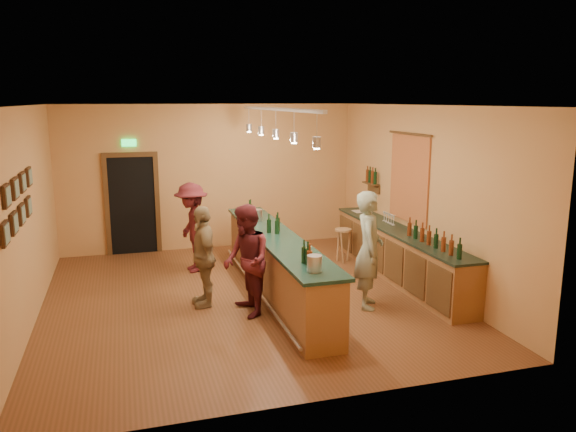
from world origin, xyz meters
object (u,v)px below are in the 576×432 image
object	(u,v)px
customer_a	(246,261)
customer_c	(192,227)
bar_stool	(343,236)
back_counter	(399,254)
customer_b	(203,256)
tasting_bar	(276,261)
bartender	(369,250)

from	to	relation	value
customer_a	customer_c	bearing A→B (deg)	-172.81
customer_a	bar_stool	distance (m)	3.41
customer_c	bar_stool	world-z (taller)	customer_c
back_counter	customer_b	distance (m)	3.69
tasting_bar	customer_c	bearing A→B (deg)	123.76
customer_b	customer_c	xyz separation A→B (m)	(0.05, 1.92, 0.05)
back_counter	customer_b	xyz separation A→B (m)	(-3.66, -0.31, 0.34)
bartender	customer_a	size ratio (longest dim) A/B	1.09
customer_a	bar_stool	world-z (taller)	customer_a
customer_b	bar_stool	bearing A→B (deg)	115.65
bartender	customer_b	world-z (taller)	bartender
bar_stool	customer_c	bearing A→B (deg)	175.06
customer_a	customer_b	bearing A→B (deg)	-141.32
bartender	back_counter	bearing A→B (deg)	-23.30
customer_c	bar_stool	xyz separation A→B (m)	(3.04, -0.26, -0.32)
bar_stool	customer_a	bearing A→B (deg)	-137.87
bartender	customer_c	xyz separation A→B (m)	(-2.47, 2.74, -0.08)
customer_a	bartender	bearing A→B (deg)	79.59
customer_a	customer_c	world-z (taller)	customer_c
customer_a	customer_b	world-z (taller)	customer_a
bar_stool	bartender	bearing A→B (deg)	-102.93
customer_b	customer_c	distance (m)	1.93
customer_a	customer_c	size ratio (longest dim) A/B	1.00
back_counter	bar_stool	bearing A→B (deg)	112.80
bartender	customer_a	distance (m)	1.96
back_counter	customer_a	xyz separation A→B (m)	(-3.08, -0.93, 0.38)
back_counter	customer_b	size ratio (longest dim) A/B	2.77
customer_a	customer_b	distance (m)	0.84
tasting_bar	customer_a	xyz separation A→B (m)	(-0.68, -0.75, 0.26)
back_counter	customer_a	size ratio (longest dim) A/B	2.62
customer_a	customer_c	distance (m)	2.59
back_counter	bartender	world-z (taller)	bartender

